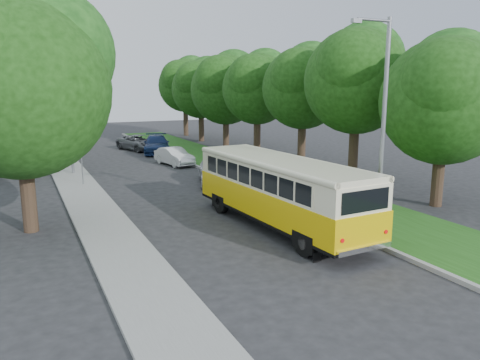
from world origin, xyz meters
name	(u,v)px	position (x,y,z in m)	size (l,w,h in m)	color
ground	(246,234)	(0.00, 0.00, 0.00)	(120.00, 120.00, 0.00)	#252527
curb	(266,196)	(3.60, 5.00, 0.07)	(0.20, 70.00, 0.15)	gray
grass_verge	(304,192)	(5.95, 5.00, 0.07)	(4.50, 70.00, 0.13)	#215216
sidewalk	(98,216)	(-4.80, 5.00, 0.06)	(2.20, 70.00, 0.12)	gray
treeline	(176,82)	(3.15, 17.99, 5.93)	(24.27, 41.91, 9.46)	#332319
lamppost_near	(382,122)	(4.21, -2.50, 4.37)	(1.71, 0.16, 8.00)	gray
lamppost_far	(67,111)	(-4.70, 16.00, 4.12)	(1.71, 0.16, 7.50)	gray
warning_sign	(81,157)	(-4.50, 11.98, 1.71)	(0.56, 0.10, 2.50)	gray
vintage_bus	(279,193)	(1.58, 0.19, 1.44)	(2.50, 9.71, 2.88)	yellow
car_silver	(215,171)	(2.60, 9.42, 0.76)	(1.80, 4.47, 1.52)	silver
car_white	(174,156)	(2.48, 16.77, 0.64)	(1.35, 3.86, 1.27)	silver
car_blue	(157,144)	(3.00, 23.29, 0.76)	(2.12, 5.21, 1.51)	navy
car_grey	(139,143)	(2.12, 25.84, 0.68)	(2.24, 4.86, 1.35)	#595D61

